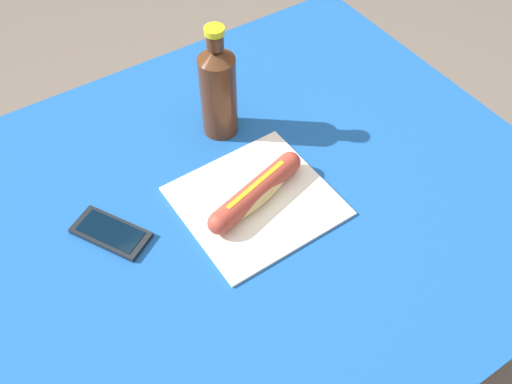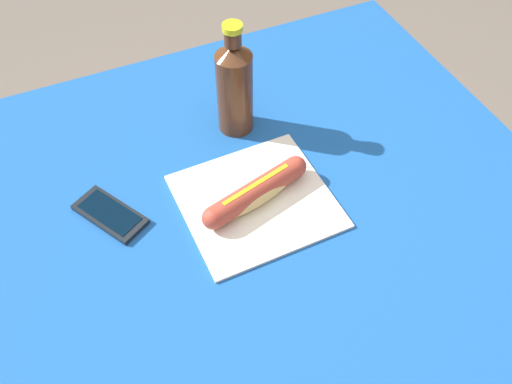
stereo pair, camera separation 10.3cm
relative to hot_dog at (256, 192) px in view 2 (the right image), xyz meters
name	(u,v)px [view 2 (the right image)]	position (x,y,z in m)	size (l,w,h in m)	color
ground_plane	(263,355)	(0.03, 0.01, -0.80)	(6.00, 6.00, 0.00)	#6B6056
dining_table	(266,233)	(0.03, 0.01, -0.17)	(1.08, 0.97, 0.77)	brown
paper_wrapper	(256,201)	(0.00, 0.00, -0.03)	(0.27, 0.26, 0.01)	silver
hot_dog	(256,192)	(0.00, 0.00, 0.00)	(0.23, 0.10, 0.05)	#DBB26B
cell_phone	(110,214)	(-0.26, 0.08, -0.02)	(0.13, 0.15, 0.01)	black
soda_bottle	(235,86)	(0.05, 0.21, 0.08)	(0.07, 0.07, 0.25)	#4C2814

